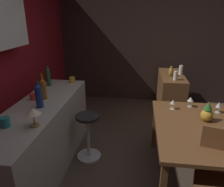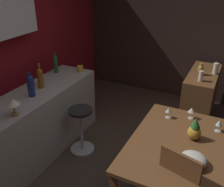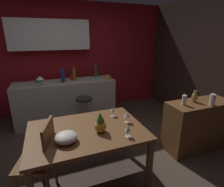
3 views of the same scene
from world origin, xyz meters
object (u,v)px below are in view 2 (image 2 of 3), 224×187
(wine_glass_center, at_px, (219,123))
(counter_lamp, at_px, (13,103))
(pineapple_centerpiece, at_px, (195,130))
(pillar_candle_tall, at_px, (201,76))
(wine_glass_right, at_px, (169,110))
(wine_glass_left, at_px, (192,110))
(vase_brass, at_px, (201,70))
(bar_stool, at_px, (81,129))
(cup_mustard, at_px, (80,69))
(pillar_candle_short, at_px, (216,69))
(dining_table, at_px, (178,149))
(fruit_bowl, at_px, (193,160))
(wine_bottle_green, at_px, (56,63))
(sideboard_cabinet, at_px, (200,96))
(wine_bottle_cobalt, at_px, (31,85))
(wine_bottle_amber, at_px, (40,77))
(cup_red, at_px, (32,84))

(wine_glass_center, xyz_separation_m, counter_lamp, (-0.91, 2.00, 0.21))
(pineapple_centerpiece, bearing_deg, pillar_candle_tall, 7.07)
(wine_glass_right, height_order, wine_glass_center, wine_glass_center)
(wine_glass_left, xyz_separation_m, vase_brass, (1.24, 0.11, 0.06))
(wine_glass_left, height_order, counter_lamp, counter_lamp)
(counter_lamp, bearing_deg, bar_stool, -22.84)
(cup_mustard, xyz_separation_m, vase_brass, (0.89, -1.64, -0.04))
(pillar_candle_short, bearing_deg, cup_mustard, 119.14)
(dining_table, bearing_deg, cup_mustard, 62.99)
(bar_stool, relative_size, fruit_bowl, 2.73)
(bar_stool, xyz_separation_m, wine_bottle_green, (0.45, 0.70, 0.69))
(wine_bottle_green, bearing_deg, pineapple_centerpiece, -104.53)
(pillar_candle_tall, bearing_deg, wine_glass_center, -161.29)
(dining_table, height_order, pineapple_centerpiece, pineapple_centerpiece)
(wine_glass_right, xyz_separation_m, pineapple_centerpiece, (-0.29, -0.35, 0.01))
(bar_stool, height_order, wine_glass_left, wine_glass_left)
(pineapple_centerpiece, bearing_deg, wine_glass_center, -39.54)
(fruit_bowl, bearing_deg, sideboard_cabinet, 6.34)
(wine_glass_center, distance_m, vase_brass, 1.45)
(wine_glass_right, xyz_separation_m, vase_brass, (1.35, -0.13, 0.07))
(wine_bottle_cobalt, xyz_separation_m, pillar_candle_short, (2.00, -1.93, -0.14))
(wine_bottle_amber, bearing_deg, cup_mustard, -11.61)
(fruit_bowl, xyz_separation_m, cup_mustard, (1.15, 1.93, 0.15))
(dining_table, distance_m, vase_brass, 1.80)
(bar_stool, bearing_deg, counter_lamp, 157.16)
(sideboard_cabinet, bearing_deg, bar_stool, 141.48)
(wine_bottle_amber, relative_size, pillar_candle_short, 1.68)
(cup_mustard, bearing_deg, wine_bottle_green, 121.87)
(wine_glass_right, bearing_deg, counter_lamp, 123.38)
(dining_table, distance_m, wine_bottle_cobalt, 1.87)
(pineapple_centerpiece, xyz_separation_m, pillar_candle_tall, (1.39, 0.17, 0.06))
(cup_mustard, bearing_deg, counter_lamp, -177.25)
(wine_bottle_cobalt, bearing_deg, wine_bottle_green, 15.82)
(sideboard_cabinet, relative_size, wine_bottle_amber, 3.26)
(dining_table, relative_size, wine_glass_right, 10.55)
(pillar_candle_tall, relative_size, vase_brass, 0.99)
(wine_glass_left, distance_m, pillar_candle_tall, 0.99)
(pineapple_centerpiece, bearing_deg, dining_table, 141.19)
(pineapple_centerpiece, xyz_separation_m, counter_lamp, (-0.66, 1.79, 0.20))
(counter_lamp, bearing_deg, vase_brass, -34.44)
(wine_glass_left, height_order, wine_glass_right, wine_glass_left)
(sideboard_cabinet, relative_size, fruit_bowl, 4.54)
(cup_red, height_order, vase_brass, vase_brass)
(wine_bottle_green, distance_m, pillar_candle_tall, 2.16)
(wine_glass_center, distance_m, wine_bottle_green, 2.40)
(wine_glass_center, relative_size, vase_brass, 0.76)
(bar_stool, bearing_deg, cup_red, 100.08)
(wine_glass_center, height_order, cup_red, cup_red)
(wine_glass_left, height_order, fruit_bowl, wine_glass_left)
(wine_glass_right, xyz_separation_m, cup_red, (-0.30, 1.78, 0.10))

